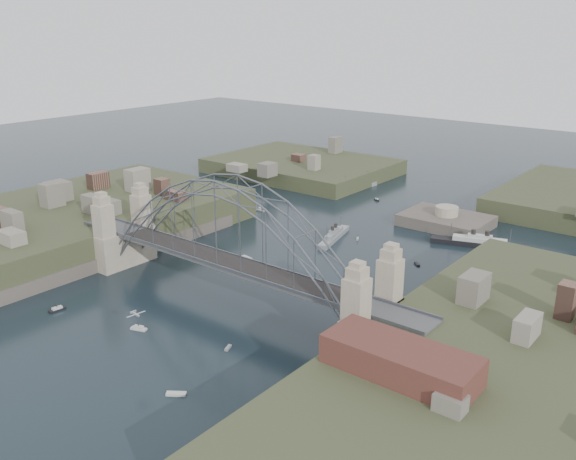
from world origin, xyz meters
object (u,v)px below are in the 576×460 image
at_px(naval_cruiser_far, 356,187).
at_px(ocean_liner, 479,243).
at_px(wharf_shed, 400,360).
at_px(naval_cruiser_near, 334,236).
at_px(fort_island, 445,227).
at_px(bridge, 228,242).

relative_size(naval_cruiser_far, ocean_liner, 0.79).
distance_m(wharf_shed, naval_cruiser_near, 75.68).
bearing_deg(fort_island, naval_cruiser_far, 155.85).
relative_size(bridge, ocean_liner, 3.71).
bearing_deg(naval_cruiser_near, ocean_liner, 29.87).
bearing_deg(ocean_liner, naval_cruiser_near, -150.13).
height_order(bridge, naval_cruiser_far, bridge).
xyz_separation_m(bridge, naval_cruiser_far, (-27.19, 87.57, -11.39)).
xyz_separation_m(wharf_shed, ocean_liner, (-18.79, 74.25, -9.13)).
xyz_separation_m(fort_island, naval_cruiser_near, (-17.15, -27.19, 1.13)).
relative_size(bridge, naval_cruiser_near, 4.93).
bearing_deg(bridge, fort_island, 80.27).
relative_size(fort_island, wharf_shed, 1.10).
height_order(bridge, fort_island, bridge).
relative_size(bridge, fort_island, 3.82).
distance_m(naval_cruiser_near, ocean_liner, 35.02).
bearing_deg(naval_cruiser_far, fort_island, -24.15).
height_order(wharf_shed, naval_cruiser_near, wharf_shed).
distance_m(naval_cruiser_near, naval_cruiser_far, 49.89).
xyz_separation_m(bridge, fort_island, (12.00, 70.00, -12.66)).
distance_m(wharf_shed, naval_cruiser_far, 124.36).
bearing_deg(wharf_shed, naval_cruiser_near, 130.87).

